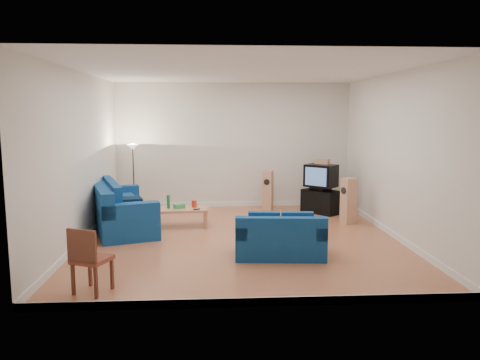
{
  "coord_description": "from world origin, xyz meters",
  "views": [
    {
      "loc": [
        -0.55,
        -8.83,
        2.41
      ],
      "look_at": [
        0.0,
        0.4,
        1.1
      ],
      "focal_mm": 35.0,
      "sensor_mm": 36.0,
      "label": 1
    }
  ],
  "objects": [
    {
      "name": "centre_speaker",
      "position": [
        2.13,
        2.37,
        1.26
      ],
      "size": [
        0.37,
        0.34,
        0.13
      ],
      "primitive_type": "cube",
      "rotation": [
        0.0,
        0.0,
        -0.7
      ],
      "color": "tan",
      "rests_on": "television"
    },
    {
      "name": "bottle",
      "position": [
        -1.5,
        1.07,
        0.55
      ],
      "size": [
        0.09,
        0.09,
        0.29
      ],
      "primitive_type": "cylinder",
      "rotation": [
        0.0,
        0.0,
        0.46
      ],
      "color": "#197233",
      "rests_on": "coffee_table"
    },
    {
      "name": "tissue_box",
      "position": [
        -1.26,
        1.05,
        0.45
      ],
      "size": [
        0.26,
        0.21,
        0.09
      ],
      "primitive_type": "cube",
      "rotation": [
        0.0,
        0.0,
        0.41
      ],
      "color": "green",
      "rests_on": "coffee_table"
    },
    {
      "name": "coffee_table",
      "position": [
        -1.21,
        1.05,
        0.35
      ],
      "size": [
        1.14,
        0.63,
        0.4
      ],
      "rotation": [
        0.0,
        0.0,
        0.06
      ],
      "color": "tan",
      "rests_on": "ground"
    },
    {
      "name": "remote",
      "position": [
        -0.89,
        0.89,
        0.41
      ],
      "size": [
        0.15,
        0.1,
        0.02
      ],
      "primitive_type": "cube",
      "rotation": [
        0.0,
        0.0,
        0.41
      ],
      "color": "black",
      "rests_on": "coffee_table"
    },
    {
      "name": "television",
      "position": [
        2.08,
        2.25,
        0.93
      ],
      "size": [
        0.86,
        0.85,
        0.54
      ],
      "rotation": [
        0.0,
        0.0,
        -0.72
      ],
      "color": "black",
      "rests_on": "av_receiver"
    },
    {
      "name": "tv_stand",
      "position": [
        2.12,
        2.31,
        0.28
      ],
      "size": [
        0.97,
        1.04,
        0.56
      ],
      "primitive_type": "cube",
      "rotation": [
        0.0,
        0.0,
        -0.9
      ],
      "color": "black",
      "rests_on": "ground"
    },
    {
      "name": "dining_chair",
      "position": [
        -2.21,
        -2.68,
        0.51
      ],
      "size": [
        0.58,
        0.58,
        0.92
      ],
      "rotation": [
        0.0,
        0.0,
        -0.39
      ],
      "color": "brown",
      "rests_on": "ground"
    },
    {
      "name": "sofa_loveseat",
      "position": [
        0.59,
        -1.19,
        0.28
      ],
      "size": [
        1.56,
        0.96,
        0.75
      ],
      "rotation": [
        0.0,
        0.0,
        -0.08
      ],
      "color": "navy",
      "rests_on": "ground"
    },
    {
      "name": "sofa_three_seat",
      "position": [
        -2.52,
        0.92,
        0.36
      ],
      "size": [
        1.83,
        2.71,
        0.97
      ],
      "rotation": [
        0.0,
        0.0,
        -1.24
      ],
      "color": "navy",
      "rests_on": "ground"
    },
    {
      "name": "av_receiver",
      "position": [
        2.1,
        2.34,
        0.61
      ],
      "size": [
        0.52,
        0.54,
        0.1
      ],
      "primitive_type": "cube",
      "rotation": [
        0.0,
        0.0,
        -0.97
      ],
      "color": "black",
      "rests_on": "tv_stand"
    },
    {
      "name": "speaker_left",
      "position": [
        0.84,
        2.7,
        0.5
      ],
      "size": [
        0.31,
        0.35,
        1.0
      ],
      "rotation": [
        0.0,
        0.0,
        -0.33
      ],
      "color": "tan",
      "rests_on": "ground"
    },
    {
      "name": "speaker_right",
      "position": [
        2.45,
        1.15,
        0.51
      ],
      "size": [
        0.37,
        0.34,
        1.02
      ],
      "rotation": [
        0.0,
        0.0,
        -1.13
      ],
      "color": "tan",
      "rests_on": "ground"
    },
    {
      "name": "room",
      "position": [
        0.0,
        0.0,
        1.54
      ],
      "size": [
        6.01,
        6.51,
        3.21
      ],
      "color": "brown",
      "rests_on": "ground"
    },
    {
      "name": "floor_lamp",
      "position": [
        -2.45,
        2.47,
        1.4
      ],
      "size": [
        0.29,
        0.29,
        1.69
      ],
      "color": "black",
      "rests_on": "ground"
    },
    {
      "name": "red_canister",
      "position": [
        -0.95,
        1.15,
        0.48
      ],
      "size": [
        0.14,
        0.14,
        0.16
      ],
      "primitive_type": "cylinder",
      "rotation": [
        0.0,
        0.0,
        0.27
      ],
      "color": "red",
      "rests_on": "coffee_table"
    }
  ]
}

